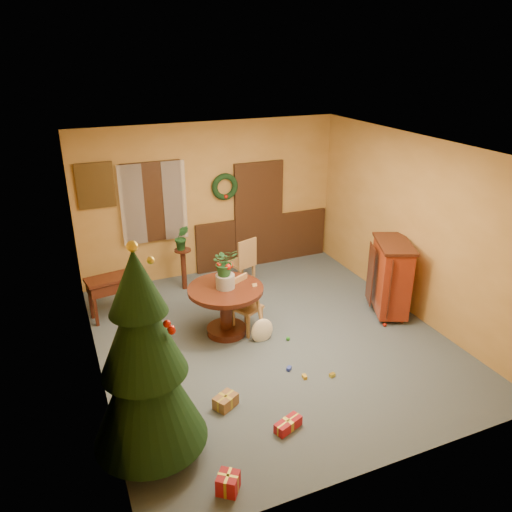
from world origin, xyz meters
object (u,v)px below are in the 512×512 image
writing_desk (113,287)px  sideboard (391,276)px  dining_table (226,301)px  christmas_tree (144,362)px  chair_near (244,302)px

writing_desk → sideboard: (4.23, -1.62, 0.13)m
writing_desk → dining_table: bearing=-38.5°
sideboard → christmas_tree: bearing=-159.5°
christmas_tree → sideboard: (4.30, 1.61, -0.52)m
dining_table → chair_near: 0.30m
dining_table → sideboard: size_ratio=0.92×
dining_table → sideboard: 2.75m
christmas_tree → writing_desk: bearing=88.7°
chair_near → sideboard: bearing=-9.8°
chair_near → christmas_tree: (-1.88, -2.03, 0.71)m
sideboard → chair_near: bearing=170.2°
dining_table → sideboard: sideboard is taller
chair_near → writing_desk: (-1.80, 1.20, 0.07)m
sideboard → dining_table: bearing=171.3°
writing_desk → sideboard: 4.53m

